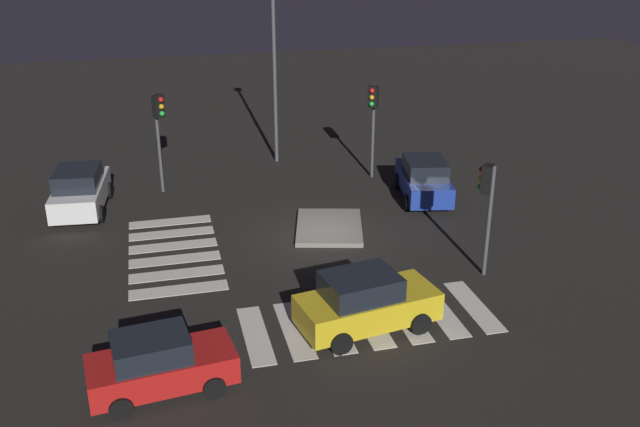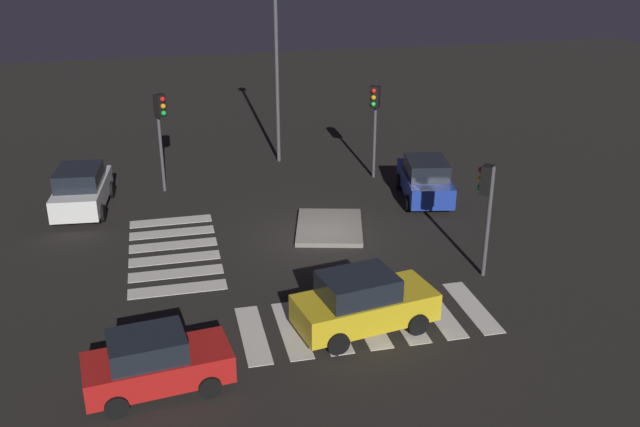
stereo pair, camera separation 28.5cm
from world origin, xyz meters
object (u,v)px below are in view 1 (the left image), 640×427
object	(u,v)px
car_blue	(424,179)
car_yellow	(366,302)
traffic_light_south	(159,119)
car_red	(159,364)
traffic_island	(329,227)
traffic_light_west	(373,109)
street_lamp	(274,46)
traffic_light_north	(487,193)
car_white	(80,190)

from	to	relation	value
car_blue	car_yellow	world-z (taller)	car_blue
car_yellow	traffic_light_south	bearing A→B (deg)	102.22
car_blue	car_red	xyz separation A→B (m)	(10.96, -11.48, -0.11)
traffic_island	traffic_light_west	xyz separation A→B (m)	(-5.26, 3.37, 3.20)
car_yellow	traffic_light_west	world-z (taller)	traffic_light_west
traffic_light_south	street_lamp	size ratio (longest dim) A/B	0.52
street_lamp	traffic_light_west	bearing A→B (deg)	47.56
car_yellow	traffic_light_west	xyz separation A→B (m)	(-12.50, 4.15, 2.40)
traffic_island	street_lamp	xyz separation A→B (m)	(-8.74, -0.44, 5.56)
car_red	traffic_light_north	size ratio (longest dim) A/B	1.00
car_blue	street_lamp	world-z (taller)	street_lamp
car_yellow	street_lamp	distance (m)	16.68
car_yellow	traffic_light_north	distance (m)	5.80
traffic_island	car_red	distance (m)	11.10
car_blue	traffic_light_west	size ratio (longest dim) A/B	1.03
car_white	car_red	size ratio (longest dim) A/B	1.16
traffic_island	traffic_light_south	bearing A→B (deg)	-133.19
car_blue	traffic_island	bearing A→B (deg)	125.33
traffic_light_north	traffic_light_south	bearing A→B (deg)	-4.21
car_white	car_blue	bearing A→B (deg)	-92.75
traffic_light_south	street_lamp	world-z (taller)	street_lamp
car_red	traffic_light_south	size ratio (longest dim) A/B	0.89
car_blue	traffic_light_south	xyz separation A→B (m)	(-3.50, -10.78, 2.41)
car_blue	street_lamp	xyz separation A→B (m)	(-6.58, -5.18, 4.74)
traffic_light_north	street_lamp	distance (m)	14.52
car_white	street_lamp	xyz separation A→B (m)	(-4.54, 9.02, 4.72)
traffic_light_west	traffic_light_south	bearing A→B (deg)	-59.14
traffic_island	car_red	size ratio (longest dim) A/B	1.00
car_blue	street_lamp	distance (m)	9.62
car_red	traffic_light_west	bearing A→B (deg)	47.19
traffic_light_south	street_lamp	xyz separation A→B (m)	(-3.08, 5.60, 2.33)
car_blue	traffic_light_south	distance (m)	11.59
traffic_island	car_red	xyz separation A→B (m)	(8.79, -6.74, 0.71)
traffic_light_west	traffic_light_north	world-z (taller)	traffic_light_west
car_blue	car_red	world-z (taller)	car_blue
traffic_light_north	traffic_light_south	xyz separation A→B (m)	(-10.47, -10.10, 0.36)
traffic_island	car_yellow	xyz separation A→B (m)	(7.24, -0.77, 0.80)
traffic_island	car_yellow	bearing A→B (deg)	-6.11
car_yellow	car_blue	bearing A→B (deg)	49.64
traffic_island	traffic_light_west	world-z (taller)	traffic_light_west
car_white	car_red	bearing A→B (deg)	-162.76
traffic_light_west	street_lamp	world-z (taller)	street_lamp
car_red	traffic_light_south	xyz separation A→B (m)	(-14.46, 0.70, 2.52)
car_white	traffic_island	bearing A→B (deg)	-108.56
traffic_island	car_white	world-z (taller)	car_white
car_white	traffic_light_west	xyz separation A→B (m)	(-1.05, 12.83, 2.36)
car_white	traffic_light_north	xyz separation A→B (m)	(9.01, 13.52, 2.02)
traffic_island	car_yellow	size ratio (longest dim) A/B	0.89
car_red	traffic_light_west	distance (m)	17.49
car_blue	traffic_light_west	bearing A→B (deg)	34.68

